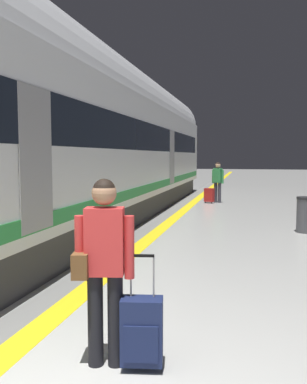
{
  "coord_description": "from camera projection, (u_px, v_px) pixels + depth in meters",
  "views": [
    {
      "loc": [
        1.49,
        -2.45,
        1.95
      ],
      "look_at": [
        -0.2,
        4.93,
        1.3
      ],
      "focal_mm": 39.5,
      "sensor_mm": 36.0,
      "label": 1
    }
  ],
  "objects": [
    {
      "name": "rolling_suitcase_foreground",
      "position": [
        142.0,
        331.0,
        3.83
      ],
      "size": [
        0.41,
        0.29,
        1.06
      ],
      "color": "#19234C",
      "rests_on": "ground"
    },
    {
      "name": "passenger_near",
      "position": [
        218.0,
        179.0,
        17.53
      ],
      "size": [
        0.49,
        0.31,
        1.69
      ],
      "color": "#383842",
      "rests_on": "ground"
    },
    {
      "name": "suitcase_near",
      "position": [
        209.0,
        195.0,
        17.39
      ],
      "size": [
        0.43,
        0.34,
        0.62
      ],
      "color": "#A51E1E",
      "rests_on": "ground"
    },
    {
      "name": "traveller_foreground",
      "position": [
        103.0,
        259.0,
        3.86
      ],
      "size": [
        0.57,
        0.36,
        1.75
      ],
      "color": "black",
      "rests_on": "ground"
    },
    {
      "name": "high_speed_train",
      "position": [
        74.0,
        134.0,
        10.65
      ],
      "size": [
        2.94,
        30.33,
        4.97
      ],
      "color": "#38383D",
      "rests_on": "ground"
    },
    {
      "name": "safety_line_strip",
      "position": [
        171.0,
        220.0,
        12.77
      ],
      "size": [
        0.36,
        80.0,
        0.01
      ],
      "primitive_type": "cube",
      "color": "yellow",
      "rests_on": "ground"
    },
    {
      "name": "waste_bin",
      "position": [
        305.0,
        215.0,
        10.72
      ],
      "size": [
        0.46,
        0.46,
        0.91
      ],
      "color": "#4C4C51",
      "rests_on": "ground"
    },
    {
      "name": "tactile_edge_band",
      "position": [
        162.0,
        220.0,
        12.84
      ],
      "size": [
        0.57,
        80.0,
        0.01
      ],
      "primitive_type": "cube",
      "color": "slate",
      "rests_on": "ground"
    }
  ]
}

